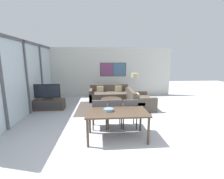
# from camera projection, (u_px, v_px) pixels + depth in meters

# --- Properties ---
(ground_plane) EXTENTS (24.00, 24.00, 0.00)m
(ground_plane) POSITION_uv_depth(u_px,v_px,m) (121.00, 154.00, 3.31)
(ground_plane) COLOR #B2B2B7
(wall_back) EXTENTS (7.51, 0.09, 2.80)m
(wall_back) POSITION_uv_depth(u_px,v_px,m) (108.00, 72.00, 8.76)
(wall_back) COLOR silver
(wall_back) RESTS_ON ground_plane
(window_wall_left) EXTENTS (0.07, 5.83, 2.80)m
(window_wall_left) POSITION_uv_depth(u_px,v_px,m) (26.00, 74.00, 5.64)
(window_wall_left) COLOR silver
(window_wall_left) RESTS_ON ground_plane
(area_rug) EXTENTS (2.99, 2.17, 0.01)m
(area_rug) POSITION_uv_depth(u_px,v_px,m) (111.00, 107.00, 6.65)
(area_rug) COLOR #473D38
(area_rug) RESTS_ON ground_plane
(tv_console) EXTENTS (1.35, 0.47, 0.44)m
(tv_console) POSITION_uv_depth(u_px,v_px,m) (48.00, 104.00, 6.36)
(tv_console) COLOR #423326
(tv_console) RESTS_ON ground_plane
(television) EXTENTS (1.06, 0.20, 0.65)m
(television) POSITION_uv_depth(u_px,v_px,m) (47.00, 92.00, 6.26)
(television) COLOR #2D2D33
(television) RESTS_ON tv_console
(sofa_main) EXTENTS (2.07, 0.99, 0.80)m
(sofa_main) POSITION_uv_depth(u_px,v_px,m) (109.00, 95.00, 7.95)
(sofa_main) COLOR #51473D
(sofa_main) RESTS_ON ground_plane
(sofa_side) EXTENTS (0.99, 1.51, 0.80)m
(sofa_side) POSITION_uv_depth(u_px,v_px,m) (139.00, 102.00, 6.63)
(sofa_side) COLOR #51473D
(sofa_side) RESTS_ON ground_plane
(coffee_table) EXTENTS (0.90, 0.90, 0.40)m
(coffee_table) POSITION_uv_depth(u_px,v_px,m) (111.00, 101.00, 6.59)
(coffee_table) COLOR #423326
(coffee_table) RESTS_ON ground_plane
(dining_table) EXTENTS (1.59, 0.85, 0.74)m
(dining_table) POSITION_uv_depth(u_px,v_px,m) (117.00, 114.00, 3.88)
(dining_table) COLOR #423326
(dining_table) RESTS_ON ground_plane
(dining_chair_left) EXTENTS (0.46, 0.46, 0.92)m
(dining_chair_left) POSITION_uv_depth(u_px,v_px,m) (100.00, 113.00, 4.48)
(dining_chair_left) COLOR #4C4C51
(dining_chair_left) RESTS_ON ground_plane
(dining_chair_centre) EXTENTS (0.46, 0.46, 0.92)m
(dining_chair_centre) POSITION_uv_depth(u_px,v_px,m) (115.00, 112.00, 4.53)
(dining_chair_centre) COLOR #4C4C51
(dining_chair_centre) RESTS_ON ground_plane
(dining_chair_right) EXTENTS (0.46, 0.46, 0.92)m
(dining_chair_right) POSITION_uv_depth(u_px,v_px,m) (130.00, 112.00, 4.53)
(dining_chair_right) COLOR #4C4C51
(dining_chair_right) RESTS_ON ground_plane
(fruit_bowl) EXTENTS (0.26, 0.26, 0.07)m
(fruit_bowl) POSITION_uv_depth(u_px,v_px,m) (108.00, 110.00, 3.89)
(fruit_bowl) COLOR slate
(fruit_bowl) RESTS_ON dining_table
(floor_lamp) EXTENTS (0.36, 0.36, 1.42)m
(floor_lamp) POSITION_uv_depth(u_px,v_px,m) (135.00, 77.00, 7.79)
(floor_lamp) COLOR #2D2D33
(floor_lamp) RESTS_ON ground_plane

